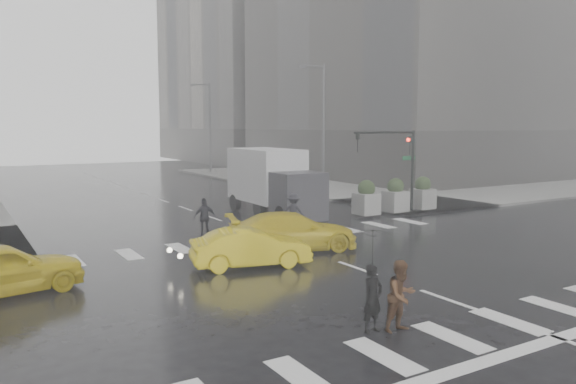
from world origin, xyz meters
TOP-DOWN VIEW (x-y plane):
  - ground at (0.00, 0.00)m, footprint 120.00×120.00m
  - sidewalk_ne at (19.50, 17.50)m, footprint 35.00×35.00m
  - building_ne_far at (29.00, 56.00)m, footprint 26.05×26.05m
  - road_markings at (0.00, 0.00)m, footprint 18.00×48.00m
  - traffic_signal_pole at (9.01, 8.01)m, footprint 4.45×0.42m
  - street_lamp_near at (10.87, 18.00)m, footprint 2.15×0.22m
  - street_lamp_far at (10.87, 38.00)m, footprint 2.15×0.22m
  - planter_west at (7.00, 8.20)m, footprint 1.10×1.10m
  - planter_mid at (9.00, 8.20)m, footprint 1.10×1.10m
  - planter_east at (11.00, 8.20)m, footprint 1.10×1.10m
  - pedestrian_black at (-3.31, -4.81)m, footprint 1.09×1.10m
  - pedestrian_brown at (-2.73, -5.13)m, footprint 0.85×0.69m
  - pedestrian_far_a at (-2.26, 7.69)m, footprint 1.04×0.72m
  - pedestrian_far_b at (1.64, 6.72)m, footprint 1.22×1.23m
  - taxi_front at (-10.46, 2.70)m, footprint 4.68×2.55m
  - taxi_mid at (-2.97, 2.00)m, footprint 4.21×2.28m
  - taxi_rear at (-0.41, 3.48)m, footprint 4.82×3.23m
  - box_truck at (3.14, 11.10)m, footprint 2.48×6.61m

SIDE VIEW (x-z plane):
  - ground at x=0.00m, z-range 0.00..0.00m
  - road_markings at x=0.00m, z-range 0.00..0.01m
  - sidewalk_ne at x=19.50m, z-range 0.00..0.15m
  - taxi_mid at x=-2.97m, z-range 0.00..1.32m
  - taxi_rear at x=-0.41m, z-range 0.00..1.45m
  - taxi_front at x=-10.46m, z-range 0.00..1.51m
  - pedestrian_far_a at x=-2.26m, z-range 0.00..1.66m
  - pedestrian_brown at x=-2.73m, z-range 0.00..1.68m
  - pedestrian_far_b at x=1.64m, z-range 0.00..1.73m
  - planter_west at x=7.00m, z-range 0.08..1.88m
  - planter_mid at x=9.00m, z-range 0.08..1.88m
  - planter_east at x=11.00m, z-range 0.08..1.88m
  - pedestrian_black at x=-3.31m, z-range 0.42..2.85m
  - box_truck at x=3.14m, z-range 0.12..3.63m
  - traffic_signal_pole at x=9.01m, z-range 0.97..5.47m
  - street_lamp_near at x=10.87m, z-range 0.45..9.45m
  - street_lamp_far at x=10.87m, z-range 0.45..9.45m
  - building_ne_far at x=29.00m, z-range -1.73..34.27m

